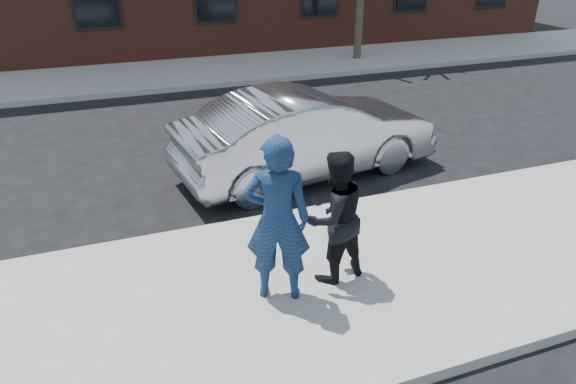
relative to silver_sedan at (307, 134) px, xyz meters
name	(u,v)px	position (x,y,z in m)	size (l,w,h in m)	color
ground	(423,255)	(0.53, -3.08, -0.79)	(100.00, 100.00, 0.00)	black
near_sidewalk	(434,260)	(0.53, -3.33, -0.71)	(50.00, 3.50, 0.15)	gray
near_curb	(371,201)	(0.53, -1.53, -0.71)	(50.00, 0.10, 0.15)	#999691
far_sidewalk	(228,69)	(0.53, 8.17, -0.71)	(50.00, 3.50, 0.15)	gray
far_curb	(243,83)	(0.53, 6.37, -0.71)	(50.00, 0.10, 0.15)	#999691
silver_sedan	(307,134)	(0.00, 0.00, 0.00)	(1.67, 4.78, 1.57)	#999BA3
man_hoodie	(277,220)	(-1.72, -3.38, 0.38)	(0.87, 0.72, 2.03)	navy
man_peacoat	(335,217)	(-0.96, -3.26, 0.21)	(0.92, 0.78, 1.69)	black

